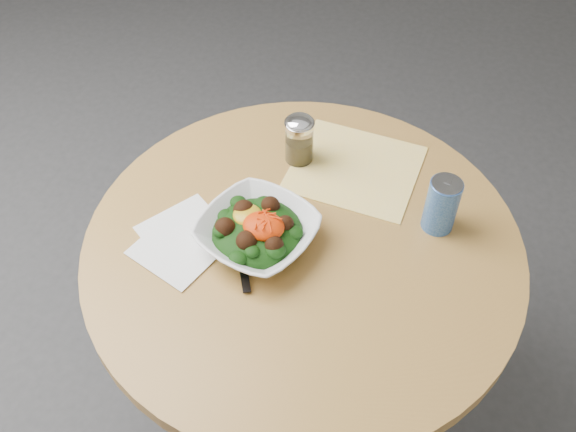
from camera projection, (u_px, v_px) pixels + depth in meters
The scene contains 8 objects.
ground at pixel (299, 402), 1.87m from camera, with size 6.00×6.00×0.00m, color #313134.
table at pixel (302, 296), 1.46m from camera, with size 0.90×0.90×0.75m.
cloth_napkin at pixel (355, 168), 1.45m from camera, with size 0.28×0.25×0.00m, color yellow.
paper_napkins at pixel (183, 240), 1.31m from camera, with size 0.22×0.25×0.00m.
salad_bowl at pixel (258, 231), 1.28m from camera, with size 0.28×0.28×0.09m.
fork at pixel (240, 242), 1.30m from camera, with size 0.13×0.22×0.00m.
spice_shaker at pixel (299, 139), 1.42m from camera, with size 0.07×0.07×0.12m.
beverage_can at pixel (442, 205), 1.29m from camera, with size 0.07×0.07×0.13m.
Camera 1 is at (0.23, -0.79, 1.77)m, focal length 40.00 mm.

